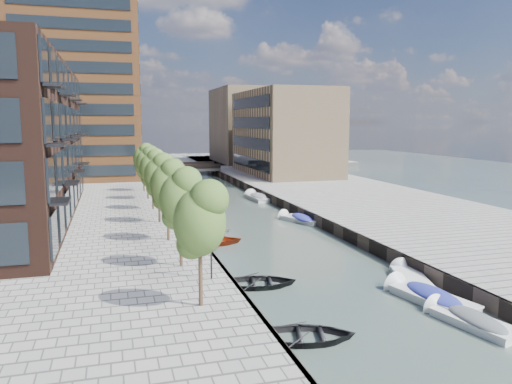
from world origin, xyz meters
name	(u,v)px	position (x,y,z in m)	size (l,w,h in m)	color
water	(219,203)	(0.00, 40.00, 0.00)	(300.00, 300.00, 0.00)	#38473F
quay_right	(339,193)	(16.00, 40.00, 0.50)	(20.00, 140.00, 1.00)	gray
quay_wall_left	(168,201)	(-6.10, 40.00, 0.50)	(0.25, 140.00, 1.00)	#332823
quay_wall_right	(267,197)	(6.10, 40.00, 0.50)	(0.25, 140.00, 1.00)	#332823
far_closure	(166,162)	(0.00, 100.00, 0.50)	(80.00, 40.00, 1.00)	gray
apartment_block	(22,142)	(-20.00, 30.00, 8.00)	(8.00, 38.00, 14.00)	black
tower	(77,81)	(-17.00, 65.00, 16.00)	(18.00, 18.00, 30.00)	brown
tan_block_near	(284,132)	(16.00, 62.00, 8.00)	(12.00, 25.00, 14.00)	tan
tan_block_far	(245,125)	(16.00, 88.00, 9.00)	(12.00, 20.00, 16.00)	tan
bridge	(182,168)	(0.00, 72.00, 1.39)	(13.00, 6.00, 1.30)	gray
tree_0	(200,217)	(-8.50, 4.00, 5.31)	(2.50, 2.50, 5.95)	#382619
tree_1	(180,196)	(-8.50, 11.00, 5.31)	(2.50, 2.50, 5.95)	#382619
tree_2	(167,183)	(-8.50, 18.00, 5.31)	(2.50, 2.50, 5.95)	#382619
tree_3	(158,173)	(-8.50, 25.00, 5.31)	(2.50, 2.50, 5.95)	#382619
tree_4	(152,167)	(-8.50, 32.00, 5.31)	(2.50, 2.50, 5.95)	#382619
tree_5	(147,161)	(-8.50, 39.00, 5.31)	(2.50, 2.50, 5.95)	#382619
tree_6	(143,157)	(-8.50, 46.00, 5.31)	(2.50, 2.50, 5.95)	#382619
lamp_0	(211,235)	(-7.20, 8.00, 3.51)	(0.24, 0.24, 4.12)	black
lamp_1	(175,195)	(-7.20, 24.00, 3.51)	(0.24, 0.24, 4.12)	black
lamp_2	(158,176)	(-7.20, 40.00, 3.51)	(0.24, 0.24, 4.12)	black
sloop_0	(306,340)	(-4.27, 1.00, 0.00)	(3.22, 4.51, 0.93)	black
sloop_1	(258,286)	(-4.23, 8.74, 0.00)	(3.30, 4.62, 0.96)	black
sloop_2	(210,244)	(-4.99, 19.76, 0.00)	(3.62, 5.07, 1.05)	#A53412
sloop_3	(207,233)	(-4.55, 23.69, 0.00)	(3.11, 4.35, 0.90)	silver
sloop_4	(203,223)	(-4.03, 28.53, 0.00)	(2.94, 4.12, 0.85)	black
motorboat_0	(426,296)	(3.97, 3.93, 0.22)	(2.92, 5.59, 1.77)	silver
motorboat_1	(468,320)	(3.97, 0.55, 0.19)	(2.56, 4.93, 1.57)	white
motorboat_2	(409,278)	(5.19, 7.45, 0.09)	(3.01, 4.98, 1.57)	white
motorboat_3	(299,219)	(5.21, 26.61, 0.20)	(3.56, 5.20, 1.65)	silver
motorboat_4	(257,198)	(5.22, 41.29, 0.23)	(2.30, 5.78, 1.89)	#B5B4B3
car	(263,172)	(11.38, 58.76, 1.70)	(1.65, 4.11, 1.40)	#A8ABAD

